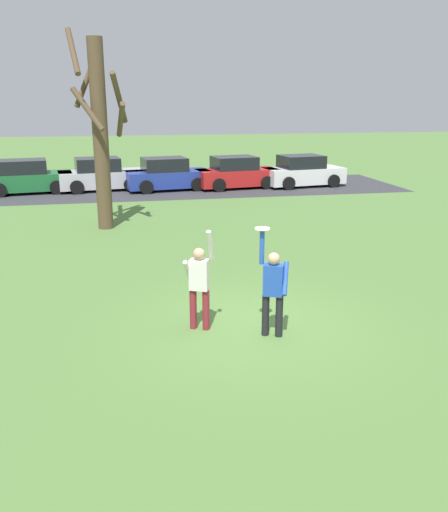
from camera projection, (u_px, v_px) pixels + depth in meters
name	position (u px, v px, depth m)	size (l,w,h in m)	color
ground_plane	(254.00, 325.00, 10.78)	(120.00, 120.00, 0.00)	#567F3D
person_catcher	(273.00, 287.00, 10.04)	(0.58, 0.50, 2.08)	black
person_defender	(199.00, 282.00, 10.35)	(0.64, 0.58, 2.04)	maroon
frisbee_disc	(262.00, 229.00, 9.78)	(0.28, 0.28, 0.02)	white
parked_car_green	(27.00, 178.00, 25.83)	(4.31, 2.47, 1.59)	#1E6633
parked_car_silver	(101.00, 175.00, 26.64)	(4.31, 2.47, 1.59)	#BCBCC1
parked_car_blue	(167.00, 175.00, 26.70)	(4.31, 2.47, 1.59)	#233893
parked_car_red	(236.00, 174.00, 27.29)	(4.31, 2.47, 1.59)	red
parked_car_white	(303.00, 172.00, 27.86)	(4.31, 2.47, 1.59)	white
parking_strip	(170.00, 189.00, 27.16)	(23.36, 6.40, 0.01)	#38383D
bare_tree_tall	(100.00, 129.00, 17.97)	(1.89, 1.78, 6.60)	brown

